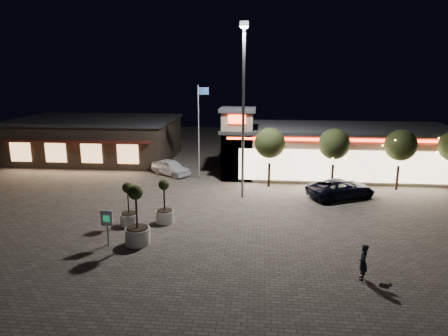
# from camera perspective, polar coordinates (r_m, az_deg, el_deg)

# --- Properties ---
(ground) EXTENTS (90.00, 90.00, 0.00)m
(ground) POSITION_cam_1_polar(r_m,az_deg,el_deg) (22.51, -3.56, -10.25)
(ground) COLOR #696155
(ground) RESTS_ON ground
(retail_building) EXTENTS (20.40, 8.40, 6.10)m
(retail_building) POSITION_cam_1_polar(r_m,az_deg,el_deg) (37.30, 14.88, 2.57)
(retail_building) COLOR gray
(retail_building) RESTS_ON ground
(restaurant_building) EXTENTS (16.40, 11.00, 4.30)m
(restaurant_building) POSITION_cam_1_polar(r_m,az_deg,el_deg) (44.39, -17.68, 4.05)
(restaurant_building) COLOR #382D23
(restaurant_building) RESTS_ON ground
(floodlight_pole) EXTENTS (0.60, 0.40, 12.38)m
(floodlight_pole) POSITION_cam_1_polar(r_m,az_deg,el_deg) (28.41, 2.79, 9.44)
(floodlight_pole) COLOR gray
(floodlight_pole) RESTS_ON ground
(flagpole) EXTENTS (0.95, 0.10, 8.00)m
(flagpole) POSITION_cam_1_polar(r_m,az_deg,el_deg) (33.99, -3.49, 6.29)
(flagpole) COLOR white
(flagpole) RESTS_ON ground
(string_tree_a) EXTENTS (2.42, 2.42, 4.79)m
(string_tree_a) POSITION_cam_1_polar(r_m,az_deg,el_deg) (31.81, 6.57, 3.55)
(string_tree_a) COLOR #332319
(string_tree_a) RESTS_ON ground
(string_tree_b) EXTENTS (2.42, 2.42, 4.79)m
(string_tree_b) POSITION_cam_1_polar(r_m,az_deg,el_deg) (32.31, 15.49, 3.29)
(string_tree_b) COLOR #332319
(string_tree_b) RESTS_ON ground
(string_tree_c) EXTENTS (2.42, 2.42, 4.79)m
(string_tree_c) POSITION_cam_1_polar(r_m,az_deg,el_deg) (33.55, 23.93, 2.98)
(string_tree_c) COLOR #332319
(string_tree_c) RESTS_ON ground
(pickup_truck) EXTENTS (5.57, 4.15, 1.41)m
(pickup_truck) POSITION_cam_1_polar(r_m,az_deg,el_deg) (30.62, 16.40, -2.83)
(pickup_truck) COLOR black
(pickup_truck) RESTS_ON ground
(white_sedan) EXTENTS (4.26, 3.77, 1.39)m
(white_sedan) POSITION_cam_1_polar(r_m,az_deg,el_deg) (36.11, -7.61, 0.10)
(white_sedan) COLOR white
(white_sedan) RESTS_ON ground
(pedestrian) EXTENTS (0.51, 0.68, 1.67)m
(pedestrian) POSITION_cam_1_polar(r_m,az_deg,el_deg) (19.30, 19.26, -12.60)
(pedestrian) COLOR black
(pedestrian) RESTS_ON ground
(dog) EXTENTS (0.50, 0.29, 0.27)m
(dog) POSITION_cam_1_polar(r_m,az_deg,el_deg) (19.00, 22.15, -15.23)
(dog) COLOR #59514C
(dog) RESTS_ON ground
(planter_left) EXTENTS (1.09, 1.09, 2.68)m
(planter_left) POSITION_cam_1_polar(r_m,az_deg,el_deg) (24.94, -13.44, -6.13)
(planter_left) COLOR silver
(planter_left) RESTS_ON ground
(planter_mid) EXTENTS (1.34, 1.34, 3.30)m
(planter_mid) POSITION_cam_1_polar(r_m,az_deg,el_deg) (22.15, -12.28, -8.11)
(planter_mid) COLOR silver
(planter_mid) RESTS_ON ground
(planter_right) EXTENTS (1.12, 1.12, 2.75)m
(planter_right) POSITION_cam_1_polar(r_m,az_deg,el_deg) (24.94, -8.47, -5.85)
(planter_right) COLOR silver
(planter_right) RESTS_ON ground
(valet_sign) EXTENTS (0.65, 0.09, 1.97)m
(valet_sign) POSITION_cam_1_polar(r_m,az_deg,el_deg) (22.22, -16.40, -7.32)
(valet_sign) COLOR gray
(valet_sign) RESTS_ON ground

